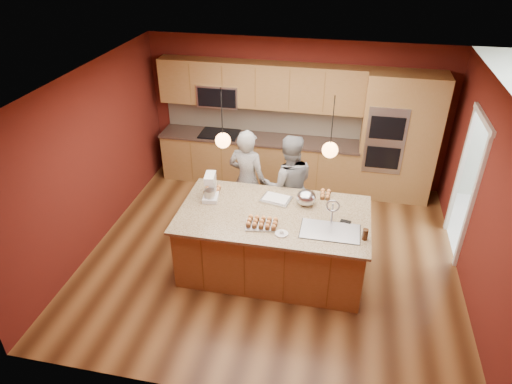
% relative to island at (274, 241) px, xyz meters
% --- Properties ---
extents(floor, '(5.50, 5.50, 0.00)m').
position_rel_island_xyz_m(floor, '(-0.09, 0.31, -0.49)').
color(floor, '#442612').
rests_on(floor, ground).
extents(ceiling, '(5.50, 5.50, 0.00)m').
position_rel_island_xyz_m(ceiling, '(-0.09, 0.31, 2.21)').
color(ceiling, silver).
rests_on(ceiling, ground).
extents(wall_back, '(5.50, 0.00, 5.50)m').
position_rel_island_xyz_m(wall_back, '(-0.09, 2.81, 0.86)').
color(wall_back, '#551711').
rests_on(wall_back, ground).
extents(wall_front, '(5.50, 0.00, 5.50)m').
position_rel_island_xyz_m(wall_front, '(-0.09, -2.19, 0.86)').
color(wall_front, '#551711').
rests_on(wall_front, ground).
extents(wall_left, '(0.00, 5.00, 5.00)m').
position_rel_island_xyz_m(wall_left, '(-2.84, 0.31, 0.86)').
color(wall_left, '#551711').
rests_on(wall_left, ground).
extents(wall_right, '(0.00, 5.00, 5.00)m').
position_rel_island_xyz_m(wall_right, '(2.66, 0.31, 0.86)').
color(wall_right, '#551711').
rests_on(wall_right, ground).
extents(cabinet_run, '(3.74, 0.64, 2.30)m').
position_rel_island_xyz_m(cabinet_run, '(-0.77, 2.55, 0.49)').
color(cabinet_run, olive).
rests_on(cabinet_run, floor).
extents(oven_column, '(1.30, 0.62, 2.30)m').
position_rel_island_xyz_m(oven_column, '(1.76, 2.50, 0.66)').
color(oven_column, olive).
rests_on(oven_column, floor).
extents(doorway_trim, '(0.08, 1.11, 2.20)m').
position_rel_island_xyz_m(doorway_trim, '(2.64, 1.11, 0.56)').
color(doorway_trim, silver).
rests_on(doorway_trim, wall_right).
extents(pendant_left, '(0.20, 0.20, 0.80)m').
position_rel_island_xyz_m(pendant_left, '(-0.70, 0.00, 1.51)').
color(pendant_left, black).
rests_on(pendant_left, ceiling).
extents(pendant_right, '(0.20, 0.20, 0.80)m').
position_rel_island_xyz_m(pendant_right, '(0.67, 0.00, 1.51)').
color(pendant_right, black).
rests_on(pendant_right, ceiling).
extents(island, '(2.62, 1.47, 1.35)m').
position_rel_island_xyz_m(island, '(0.00, 0.00, 0.00)').
color(island, olive).
rests_on(island, floor).
extents(person_left, '(0.71, 0.55, 1.73)m').
position_rel_island_xyz_m(person_left, '(-0.61, 0.99, 0.37)').
color(person_left, black).
rests_on(person_left, floor).
extents(person_right, '(0.96, 0.82, 1.70)m').
position_rel_island_xyz_m(person_right, '(0.05, 0.99, 0.36)').
color(person_right, slate).
rests_on(person_right, floor).
extents(stand_mixer, '(0.24, 0.31, 0.40)m').
position_rel_island_xyz_m(stand_mixer, '(-0.97, 0.20, 0.64)').
color(stand_mixer, silver).
rests_on(stand_mixer, island).
extents(sheet_cake, '(0.46, 0.38, 0.05)m').
position_rel_island_xyz_m(sheet_cake, '(-0.04, 0.34, 0.49)').
color(sheet_cake, silver).
rests_on(sheet_cake, island).
extents(cooling_rack, '(0.42, 0.33, 0.02)m').
position_rel_island_xyz_m(cooling_rack, '(-0.14, -0.32, 0.48)').
color(cooling_rack, '#B0B2B8').
rests_on(cooling_rack, island).
extents(mixing_bowl, '(0.28, 0.28, 0.23)m').
position_rel_island_xyz_m(mixing_bowl, '(0.39, 0.32, 0.58)').
color(mixing_bowl, '#B7B9BF').
rests_on(mixing_bowl, island).
extents(plate, '(0.17, 0.17, 0.01)m').
position_rel_island_xyz_m(plate, '(0.16, -0.44, 0.48)').
color(plate, silver).
rests_on(plate, island).
extents(tumbler, '(0.07, 0.07, 0.15)m').
position_rel_island_xyz_m(tumbler, '(1.21, -0.34, 0.55)').
color(tumbler, '#361C0B').
rests_on(tumbler, island).
extents(phone, '(0.16, 0.10, 0.01)m').
position_rel_island_xyz_m(phone, '(0.96, -0.00, 0.48)').
color(phone, black).
rests_on(phone, island).
extents(cupcakes_left, '(0.24, 0.24, 0.07)m').
position_rel_island_xyz_m(cupcakes_left, '(-1.01, 0.40, 0.51)').
color(cupcakes_left, '#D28141').
rests_on(cupcakes_left, island).
extents(cupcakes_rack, '(0.42, 0.25, 0.08)m').
position_rel_island_xyz_m(cupcakes_rack, '(-0.12, -0.31, 0.53)').
color(cupcakes_rack, '#D28141').
rests_on(cupcakes_rack, island).
extents(cupcakes_right, '(0.16, 0.25, 0.07)m').
position_rel_island_xyz_m(cupcakes_right, '(0.65, 0.60, 0.51)').
color(cupcakes_right, '#D28141').
rests_on(cupcakes_right, island).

